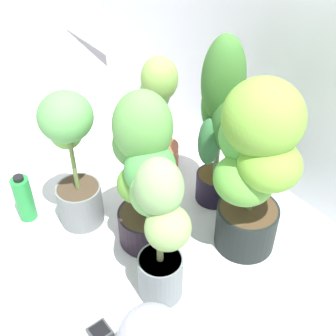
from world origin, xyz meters
TOP-DOWN VIEW (x-y plane):
  - ground_plane at (0.00, 0.00)m, footprint 8.00×8.00m
  - potted_plant_back_left at (-0.33, 0.42)m, footprint 0.28×0.25m
  - potted_plant_front_left at (-0.27, -0.11)m, footprint 0.34×0.29m
  - potted_plant_back_center at (0.03, 0.50)m, footprint 0.29×0.26m
  - potted_plant_center at (0.04, 0.07)m, footprint 0.39×0.33m
  - potted_plant_front_right at (0.32, -0.06)m, footprint 0.36×0.24m
  - potted_plant_back_right at (0.34, 0.40)m, footprint 0.45×0.44m
  - hygrometer_box at (0.33, -0.36)m, footprint 0.08×0.08m
  - nutrient_bottle at (-0.43, -0.32)m, footprint 0.09×0.09m

SIDE VIEW (x-z plane):
  - ground_plane at x=0.00m, z-range 0.00..0.00m
  - hygrometer_box at x=0.33m, z-range 0.00..0.03m
  - nutrient_bottle at x=-0.43m, z-range -0.01..0.25m
  - potted_plant_back_left at x=-0.33m, z-range 0.02..0.70m
  - potted_plant_front_right at x=0.32m, z-range 0.04..0.73m
  - potted_plant_front_left at x=-0.27m, z-range 0.04..0.74m
  - potted_plant_center at x=0.04m, z-range 0.03..0.81m
  - potted_plant_back_right at x=0.34m, z-range 0.07..0.91m
  - potted_plant_back_center at x=0.03m, z-range 0.05..0.93m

